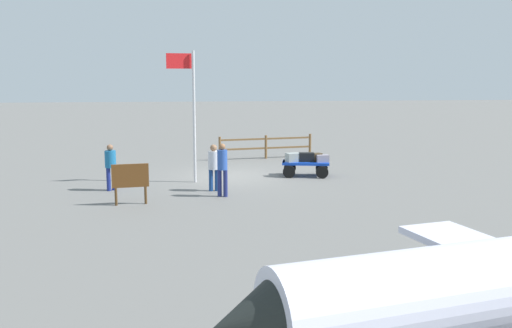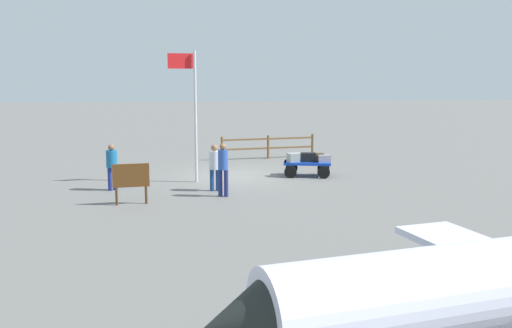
% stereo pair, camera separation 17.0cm
% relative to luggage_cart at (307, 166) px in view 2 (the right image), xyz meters
% --- Properties ---
extents(ground_plane, '(120.00, 120.00, 0.00)m').
position_rel_luggage_cart_xyz_m(ground_plane, '(2.83, -0.36, -0.42)').
color(ground_plane, slate).
extents(luggage_cart, '(1.95, 1.40, 0.58)m').
position_rel_luggage_cart_xyz_m(luggage_cart, '(0.00, 0.00, 0.00)').
color(luggage_cart, blue).
rests_on(luggage_cart, ground).
extents(suitcase_grey, '(0.65, 0.53, 0.34)m').
position_rel_luggage_cart_xyz_m(suitcase_grey, '(0.47, 0.03, 0.33)').
color(suitcase_grey, gray).
rests_on(suitcase_grey, luggage_cart).
extents(suitcase_maroon, '(0.51, 0.40, 0.32)m').
position_rel_luggage_cart_xyz_m(suitcase_maroon, '(-0.40, 0.05, 0.32)').
color(suitcase_maroon, '#443420').
rests_on(suitcase_maroon, luggage_cart).
extents(suitcase_olive, '(0.61, 0.39, 0.35)m').
position_rel_luggage_cart_xyz_m(suitcase_olive, '(-0.04, 0.07, 0.34)').
color(suitcase_olive, black).
rests_on(suitcase_olive, luggage_cart).
extents(suitcase_navy, '(0.49, 0.32, 0.28)m').
position_rel_luggage_cart_xyz_m(suitcase_navy, '(-0.63, 0.25, 0.30)').
color(suitcase_navy, gray).
rests_on(suitcase_navy, luggage_cart).
extents(worker_lead, '(0.42, 0.42, 1.74)m').
position_rel_luggage_cart_xyz_m(worker_lead, '(3.42, 3.44, 0.59)').
color(worker_lead, navy).
rests_on(worker_lead, ground).
extents(worker_trailing, '(0.38, 0.38, 1.60)m').
position_rel_luggage_cart_xyz_m(worker_trailing, '(3.66, 2.49, 0.53)').
color(worker_trailing, navy).
rests_on(worker_trailing, ground).
extents(worker_supervisor, '(0.52, 0.52, 1.59)m').
position_rel_luggage_cart_xyz_m(worker_supervisor, '(7.16, 2.02, 0.53)').
color(worker_supervisor, navy).
rests_on(worker_supervisor, ground).
extents(flagpole, '(1.01, 0.25, 4.78)m').
position_rel_luggage_cart_xyz_m(flagpole, '(4.41, 0.79, 2.45)').
color(flagpole, silver).
rests_on(flagpole, ground).
extents(signboard, '(1.11, 0.23, 1.26)m').
position_rel_luggage_cart_xyz_m(signboard, '(6.27, 4.31, 0.41)').
color(signboard, '#4C3319').
rests_on(signboard, ground).
extents(wooden_fence, '(4.49, 0.87, 1.10)m').
position_rel_luggage_cart_xyz_m(wooden_fence, '(0.91, -4.84, 0.22)').
color(wooden_fence, brown).
rests_on(wooden_fence, ground).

